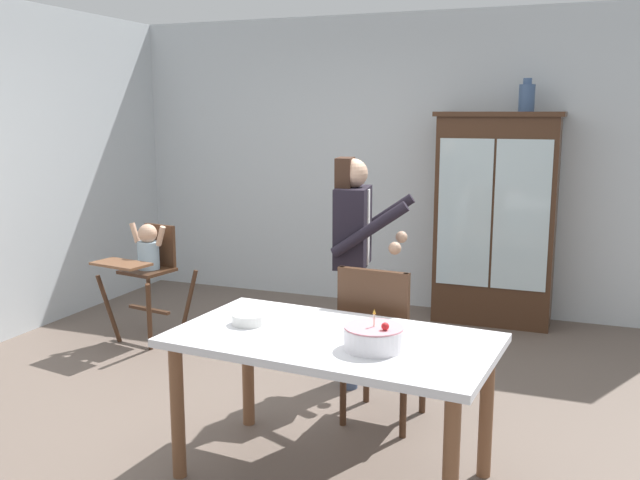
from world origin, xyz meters
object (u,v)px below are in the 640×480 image
(dining_table, at_px, (332,355))
(birthday_cake, at_px, (374,338))
(dining_chair_far_side, at_px, (379,335))
(high_chair_with_toddler, at_px, (147,261))
(china_cabinet, at_px, (495,218))
(serving_bowl, at_px, (249,319))
(ceramic_vase, at_px, (527,97))
(adult_person, at_px, (354,243))

(dining_table, relative_size, birthday_cake, 5.82)
(dining_chair_far_side, bearing_deg, high_chair_with_toddler, -17.02)
(china_cabinet, bearing_deg, high_chair_with_toddler, -148.85)
(birthday_cake, height_order, dining_chair_far_side, dining_chair_far_side)
(birthday_cake, height_order, serving_bowl, birthday_cake)
(ceramic_vase, relative_size, adult_person, 0.18)
(china_cabinet, bearing_deg, dining_table, -97.48)
(serving_bowl, height_order, dining_chair_far_side, dining_chair_far_side)
(high_chair_with_toddler, bearing_deg, birthday_cake, -24.02)
(adult_person, bearing_deg, high_chair_with_toddler, 72.51)
(ceramic_vase, height_order, high_chair_with_toddler, ceramic_vase)
(dining_table, bearing_deg, high_chair_with_toddler, 144.85)
(serving_bowl, bearing_deg, dining_table, -4.23)
(ceramic_vase, xyz_separation_m, adult_person, (-0.89, -1.80, -0.97))
(ceramic_vase, height_order, dining_table, ceramic_vase)
(ceramic_vase, bearing_deg, birthday_cake, -96.57)
(serving_bowl, xyz_separation_m, dining_chair_far_side, (0.52, 0.61, -0.21))
(dining_chair_far_side, bearing_deg, birthday_cake, 108.83)
(serving_bowl, distance_m, dining_chair_far_side, 0.83)
(dining_table, xyz_separation_m, dining_chair_far_side, (0.05, 0.64, -0.09))
(china_cabinet, height_order, ceramic_vase, ceramic_vase)
(dining_table, bearing_deg, dining_chair_far_side, 85.56)
(high_chair_with_toddler, height_order, dining_chair_far_side, dining_chair_far_side)
(birthday_cake, bearing_deg, china_cabinet, 87.21)
(adult_person, distance_m, dining_chair_far_side, 0.78)
(adult_person, relative_size, birthday_cake, 5.47)
(high_chair_with_toddler, relative_size, birthday_cake, 3.39)
(high_chair_with_toddler, distance_m, dining_chair_far_side, 2.32)
(adult_person, distance_m, dining_table, 1.28)
(adult_person, xyz_separation_m, dining_table, (0.29, -1.21, -0.32))
(dining_table, xyz_separation_m, serving_bowl, (-0.47, 0.03, 0.12))
(ceramic_vase, bearing_deg, dining_table, -101.29)
(china_cabinet, height_order, serving_bowl, china_cabinet)
(china_cabinet, relative_size, ceramic_vase, 6.75)
(ceramic_vase, xyz_separation_m, high_chair_with_toddler, (-2.71, -1.52, -1.29))
(adult_person, relative_size, dining_table, 0.94)
(china_cabinet, height_order, dining_chair_far_side, china_cabinet)
(ceramic_vase, relative_size, dining_table, 0.17)
(adult_person, relative_size, dining_chair_far_side, 1.59)
(ceramic_vase, xyz_separation_m, birthday_cake, (-0.36, -3.11, -1.15))
(dining_table, height_order, dining_chair_far_side, dining_chair_far_side)
(high_chair_with_toddler, xyz_separation_m, birthday_cake, (2.36, -1.59, 0.14))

